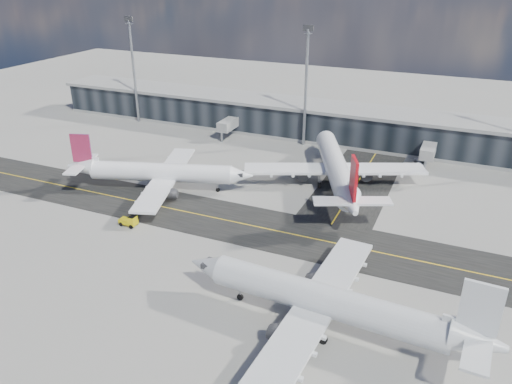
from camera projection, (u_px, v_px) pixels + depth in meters
ground at (214, 230)px, 85.85m from camera, size 300.00×300.00×0.00m
taxiway_lanes at (260, 208)px, 93.35m from camera, size 180.00×63.00×0.03m
terminal_concourse at (313, 122)px, 129.79m from camera, size 152.00×19.80×8.80m
floodlight_masts at (306, 83)px, 119.20m from camera, size 102.50×0.70×28.90m
airliner_af at (159, 172)px, 99.60m from camera, size 37.01×31.92×11.20m
airliner_redtail at (336, 167)px, 100.49m from camera, size 36.16×41.85×12.97m
airliner_near at (330, 302)px, 61.30m from camera, size 40.18×34.25×11.90m
baggage_tug at (130, 221)px, 86.70m from camera, size 3.27×1.72×2.03m
service_van at (419, 164)px, 111.74m from camera, size 2.85×5.93×1.63m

